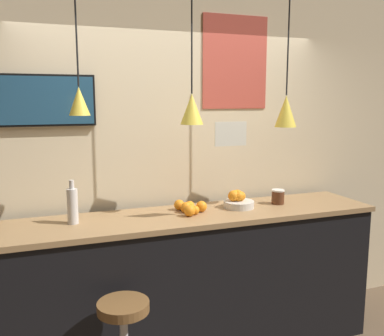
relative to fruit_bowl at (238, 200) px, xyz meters
name	(u,v)px	position (x,y,z in m)	size (l,w,h in m)	color
back_wall	(175,162)	(-0.41, 0.37, 0.28)	(8.00, 0.06, 2.90)	beige
service_counter	(192,283)	(-0.41, -0.05, -0.61)	(2.93, 0.62, 1.11)	black
fruit_bowl	(238,200)	(0.00, 0.00, 0.00)	(0.24, 0.24, 0.14)	beige
orange_pile	(189,207)	(-0.42, -0.01, -0.02)	(0.23, 0.28, 0.09)	orange
juice_bottle	(73,205)	(-1.27, -0.01, 0.07)	(0.08, 0.08, 0.31)	silver
spread_jar	(278,197)	(0.36, -0.01, 0.00)	(0.11, 0.11, 0.12)	#562D19
pendant_lamp_left	(79,99)	(-1.20, -0.05, 0.79)	(0.14, 0.14, 0.94)	black
pendant_lamp_middle	(192,108)	(-0.41, -0.05, 0.73)	(0.17, 0.17, 1.02)	black
pendant_lamp_right	(286,110)	(0.38, -0.05, 0.71)	(0.17, 0.17, 1.05)	black
mounted_tv	(45,100)	(-1.41, 0.31, 0.79)	(0.72, 0.04, 0.37)	black
hanging_menu_board	(231,134)	(-0.21, -0.28, 0.56)	(0.24, 0.01, 0.17)	white
wall_poster	(235,62)	(0.12, 0.33, 1.10)	(0.59, 0.01, 0.77)	#C64C3D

